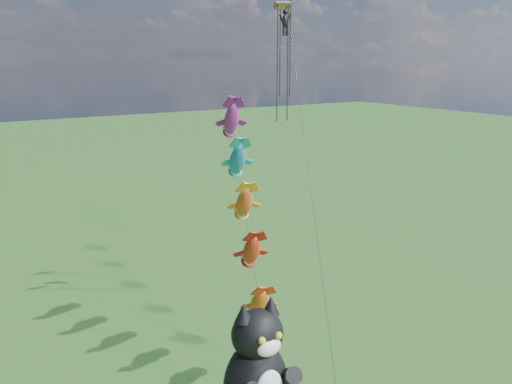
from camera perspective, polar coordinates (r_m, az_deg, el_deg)
cat_kite_rig at (r=20.24m, az=0.40°, el=-18.45°), size 2.67×4.25×10.06m
fish_windsock_rig at (r=34.21m, az=-1.18°, el=-1.17°), size 5.86×14.94×16.28m
parafoil_rig at (r=42.10m, az=2.99°, el=15.80°), size 8.05×16.14×22.70m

